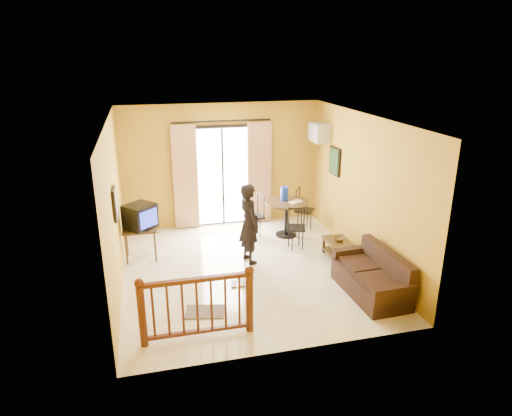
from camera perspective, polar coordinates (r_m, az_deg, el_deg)
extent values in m
plane|color=beige|center=(8.59, -1.11, -7.72)|extent=(5.00, 5.00, 0.00)
plane|color=white|center=(7.74, -1.24, 11.11)|extent=(5.00, 5.00, 0.00)
plane|color=#B78C23|center=(10.42, -4.26, 5.31)|extent=(4.50, 0.00, 4.50)
plane|color=#B78C23|center=(5.81, 4.38, -6.20)|extent=(4.50, 0.00, 4.50)
plane|color=#B78C23|center=(7.89, -17.30, -0.08)|extent=(0.00, 5.00, 5.00)
plane|color=#B78C23|center=(8.81, 13.25, 2.26)|extent=(0.00, 5.00, 5.00)
cube|color=black|center=(10.47, -4.22, 3.97)|extent=(1.34, 0.03, 2.34)
cube|color=white|center=(10.43, -4.18, 3.92)|extent=(1.20, 0.04, 2.20)
cube|color=black|center=(10.41, -4.16, 3.89)|extent=(0.04, 0.02, 2.20)
cube|color=beige|center=(10.27, -8.82, 3.78)|extent=(0.55, 0.08, 2.35)
cube|color=beige|center=(10.54, 0.42, 4.41)|extent=(0.55, 0.08, 2.35)
cylinder|color=black|center=(10.13, -4.31, 10.80)|extent=(2.20, 0.04, 0.04)
cube|color=black|center=(9.07, -14.36, -2.52)|extent=(0.65, 0.54, 0.04)
cylinder|color=black|center=(9.00, -15.90, -5.00)|extent=(0.04, 0.04, 0.62)
cylinder|color=black|center=(8.99, -12.48, -4.73)|extent=(0.04, 0.04, 0.62)
cylinder|color=black|center=(9.40, -15.86, -3.95)|extent=(0.04, 0.04, 0.62)
cylinder|color=black|center=(9.39, -12.58, -3.69)|extent=(0.04, 0.04, 0.62)
cube|color=black|center=(8.99, -14.31, -1.00)|extent=(0.70, 0.70, 0.47)
cube|color=#232FD6|center=(8.82, -13.26, -1.30)|extent=(0.32, 0.29, 0.33)
cube|color=black|center=(7.66, -17.25, 0.52)|extent=(0.04, 0.42, 0.52)
cube|color=#636055|center=(7.66, -17.06, 0.54)|extent=(0.01, 0.34, 0.44)
cylinder|color=black|center=(9.88, 3.84, 0.71)|extent=(0.94, 0.94, 0.04)
cylinder|color=black|center=(10.01, 3.79, -1.37)|extent=(0.08, 0.08, 0.77)
cylinder|color=black|center=(10.14, 3.75, -3.31)|extent=(0.46, 0.46, 0.03)
cylinder|color=#1433BE|center=(9.89, 3.58, 1.79)|extent=(0.16, 0.16, 0.31)
cube|color=#F0E4CD|center=(9.83, 5.00, 0.78)|extent=(0.33, 0.27, 0.02)
cube|color=silver|center=(10.31, 7.91, 9.30)|extent=(0.30, 0.60, 0.40)
cube|color=gray|center=(10.25, 7.12, 9.28)|extent=(0.02, 0.56, 0.36)
cube|color=black|center=(9.86, 9.82, 5.79)|extent=(0.04, 0.50, 0.60)
cube|color=black|center=(9.86, 9.68, 5.79)|extent=(0.01, 0.42, 0.52)
cube|color=black|center=(9.01, 10.44, -4.34)|extent=(0.45, 0.81, 0.04)
cube|color=black|center=(9.10, 10.36, -5.69)|extent=(0.41, 0.77, 0.03)
cube|color=black|center=(8.71, 10.25, -6.40)|extent=(0.05, 0.05, 0.34)
cube|color=black|center=(8.86, 12.39, -6.11)|extent=(0.05, 0.05, 0.34)
cube|color=black|center=(9.31, 8.47, -4.58)|extent=(0.05, 0.05, 0.34)
cube|color=black|center=(9.44, 10.49, -4.34)|extent=(0.05, 0.05, 0.34)
imported|color=brown|center=(9.05, 10.28, -3.86)|extent=(0.21, 0.21, 0.07)
cube|color=black|center=(7.95, 14.10, -9.19)|extent=(0.80, 1.51, 0.37)
cube|color=black|center=(7.94, 16.07, -6.81)|extent=(0.22, 1.49, 0.51)
cube|color=black|center=(7.31, 16.86, -10.30)|extent=(0.75, 0.18, 0.28)
cube|color=black|center=(8.43, 11.94, -5.76)|extent=(0.75, 0.18, 0.28)
cube|color=black|center=(7.59, 15.05, -8.91)|extent=(0.53, 0.62, 0.09)
cube|color=black|center=(8.09, 12.86, -6.88)|extent=(0.53, 0.62, 0.09)
imported|color=black|center=(8.62, -0.87, -1.95)|extent=(0.50, 0.64, 1.56)
cylinder|color=#471E0F|center=(6.54, -14.05, -13.03)|extent=(0.11, 0.11, 0.92)
cylinder|color=#471E0F|center=(6.67, -0.81, -11.73)|extent=(0.11, 0.11, 0.92)
sphere|color=#471E0F|center=(6.29, -14.42, -9.09)|extent=(0.13, 0.13, 0.13)
sphere|color=#471E0F|center=(6.42, -0.83, -7.82)|extent=(0.13, 0.13, 0.13)
cube|color=#471E0F|center=(6.34, -7.53, -8.91)|extent=(1.55, 0.08, 0.06)
cube|color=#471E0F|center=(6.76, -7.22, -15.06)|extent=(1.55, 0.06, 0.05)
cube|color=#554944|center=(7.35, -6.39, -12.76)|extent=(0.67, 0.52, 0.02)
cube|color=brown|center=(8.08, -2.76, -9.48)|extent=(0.15, 0.26, 0.03)
cube|color=brown|center=(8.10, -1.78, -9.37)|extent=(0.15, 0.26, 0.03)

